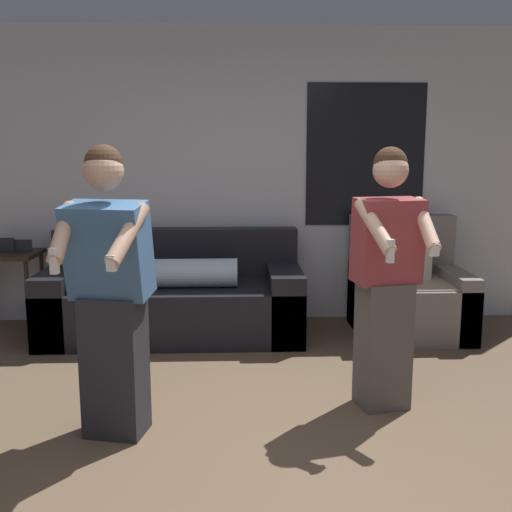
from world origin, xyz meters
name	(u,v)px	position (x,y,z in m)	size (l,w,h in m)	color
ground_plane	(255,482)	(0.00, 0.00, 0.00)	(14.00, 14.00, 0.00)	brown
wall_back	(246,176)	(0.02, 2.94, 1.35)	(6.01, 0.07, 2.70)	silver
couch	(174,299)	(-0.62, 2.42, 0.32)	(2.20, 0.96, 0.89)	black
armchair	(408,295)	(1.44, 2.41, 0.33)	(0.93, 0.89, 1.01)	slate
side_table	(8,263)	(-2.11, 2.63, 0.60)	(0.54, 0.50, 0.85)	#332319
person_left	(110,294)	(-0.77, 0.53, 0.82)	(0.50, 0.56, 1.62)	#28282D
person_right	(386,279)	(0.83, 0.86, 0.82)	(0.47, 0.52, 1.61)	#56514C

